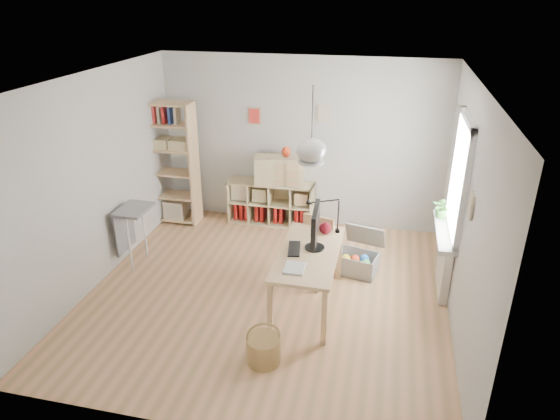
% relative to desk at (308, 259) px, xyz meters
% --- Properties ---
extents(ground, '(4.50, 4.50, 0.00)m').
position_rel_desk_xyz_m(ground, '(-0.55, 0.15, -0.66)').
color(ground, tan).
rests_on(ground, ground).
extents(room_shell, '(4.50, 4.50, 4.50)m').
position_rel_desk_xyz_m(room_shell, '(-0.00, 0.00, 1.34)').
color(room_shell, silver).
rests_on(room_shell, ground).
extents(window_unit, '(0.07, 1.16, 1.46)m').
position_rel_desk_xyz_m(window_unit, '(1.68, 0.75, 0.89)').
color(window_unit, white).
rests_on(window_unit, ground).
extents(radiator, '(0.10, 0.80, 0.80)m').
position_rel_desk_xyz_m(radiator, '(1.64, 0.75, -0.26)').
color(radiator, white).
rests_on(radiator, ground).
extents(windowsill, '(0.22, 1.20, 0.06)m').
position_rel_desk_xyz_m(windowsill, '(1.59, 0.75, 0.17)').
color(windowsill, silver).
rests_on(windowsill, radiator).
extents(desk, '(0.70, 1.50, 0.75)m').
position_rel_desk_xyz_m(desk, '(0.00, 0.00, 0.00)').
color(desk, '#DFB180').
rests_on(desk, ground).
extents(cube_shelf, '(1.40, 0.38, 0.72)m').
position_rel_desk_xyz_m(cube_shelf, '(-1.02, 2.23, -0.36)').
color(cube_shelf, beige).
rests_on(cube_shelf, ground).
extents(tall_bookshelf, '(0.80, 0.38, 2.00)m').
position_rel_desk_xyz_m(tall_bookshelf, '(-2.59, 1.95, 0.43)').
color(tall_bookshelf, '#DFB180').
rests_on(tall_bookshelf, ground).
extents(side_table, '(0.40, 0.55, 0.85)m').
position_rel_desk_xyz_m(side_table, '(-2.59, 0.50, 0.01)').
color(side_table, gray).
rests_on(side_table, ground).
extents(chair, '(0.54, 0.54, 0.89)m').
position_rel_desk_xyz_m(chair, '(-0.03, 0.58, -0.15)').
color(chair, gray).
rests_on(chair, ground).
extents(wicker_basket, '(0.36, 0.36, 0.50)m').
position_rel_desk_xyz_m(wicker_basket, '(-0.27, -1.11, -0.50)').
color(wicker_basket, '#A28249').
rests_on(wicker_basket, ground).
extents(storage_chest, '(0.68, 0.74, 0.59)m').
position_rel_desk_xyz_m(storage_chest, '(0.54, 0.96, -0.46)').
color(storage_chest, '#BBBCB7').
rests_on(storage_chest, ground).
extents(monitor, '(0.24, 0.60, 0.52)m').
position_rel_desk_xyz_m(monitor, '(0.06, 0.10, 0.39)').
color(monitor, black).
rests_on(monitor, desk).
extents(keyboard, '(0.20, 0.39, 0.02)m').
position_rel_desk_xyz_m(keyboard, '(-0.18, 0.02, 0.10)').
color(keyboard, black).
rests_on(keyboard, desk).
extents(task_lamp, '(0.43, 0.16, 0.46)m').
position_rel_desk_xyz_m(task_lamp, '(0.06, 0.53, 0.41)').
color(task_lamp, black).
rests_on(task_lamp, desk).
extents(yarn_ball, '(0.15, 0.15, 0.15)m').
position_rel_desk_xyz_m(yarn_ball, '(0.12, 0.51, 0.17)').
color(yarn_ball, '#490915').
rests_on(yarn_ball, desk).
extents(paper_tray, '(0.23, 0.28, 0.03)m').
position_rel_desk_xyz_m(paper_tray, '(-0.09, -0.43, 0.11)').
color(paper_tray, silver).
rests_on(paper_tray, desk).
extents(drawer_chest, '(0.84, 0.51, 0.45)m').
position_rel_desk_xyz_m(drawer_chest, '(-0.85, 2.19, 0.29)').
color(drawer_chest, beige).
rests_on(drawer_chest, cube_shelf).
extents(red_vase, '(0.14, 0.14, 0.17)m').
position_rel_desk_xyz_m(red_vase, '(-0.74, 2.19, 0.60)').
color(red_vase, '#9C250D').
rests_on(red_vase, drawer_chest).
extents(potted_plant, '(0.30, 0.28, 0.29)m').
position_rel_desk_xyz_m(potted_plant, '(1.57, 1.10, 0.35)').
color(potted_plant, '#2E5F23').
rests_on(potted_plant, windowsill).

